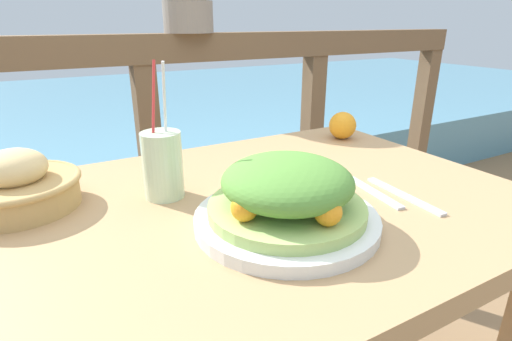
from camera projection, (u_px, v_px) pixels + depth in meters
patio_table at (254, 259)px, 0.77m from camera, size 1.01×0.71×0.78m
railing_fence at (149, 136)px, 1.34m from camera, size 2.80×0.08×1.04m
sea_backdrop at (79, 126)px, 3.57m from camera, size 12.00×4.00×0.38m
salad_plate at (288, 197)px, 0.62m from camera, size 0.29×0.29×0.11m
drink_glass at (163, 164)px, 0.72m from camera, size 0.07×0.07×0.25m
bread_basket at (18, 186)px, 0.68m from camera, size 0.20×0.20×0.11m
fork at (369, 189)px, 0.77m from camera, size 0.04×0.18×0.00m
knife at (403, 195)px, 0.74m from camera, size 0.03×0.18×0.00m
orange_near_basket at (343, 125)px, 1.09m from camera, size 0.07×0.07×0.07m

